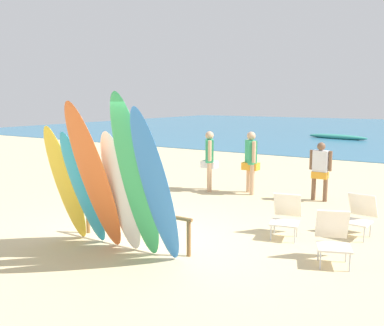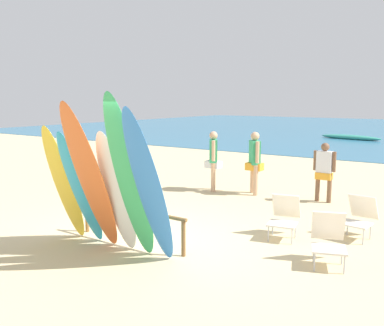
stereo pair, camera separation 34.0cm
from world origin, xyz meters
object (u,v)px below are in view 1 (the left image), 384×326
at_px(beach_chair_red, 333,235).
at_px(beachgoer_by_water, 209,157).
at_px(beachgoer_strolling, 320,167).
at_px(surfboard_green_4, 136,179).
at_px(surfboard_teal_1, 84,190).
at_px(surfboard_rack, 134,217).
at_px(beachgoer_midbeach, 251,158).
at_px(distant_boat, 337,137).
at_px(beach_chair_striped, 360,213).
at_px(surfboard_orange_2, 95,179).
at_px(surfboard_white_3, 121,193).
at_px(beach_chair_blue, 286,214).
at_px(surfboard_yellow_0, 66,185).
at_px(surfboard_blue_5, 156,189).

bearing_deg(beach_chair_red, beachgoer_by_water, 119.73).
distance_m(beachgoer_strolling, beach_chair_red, 4.20).
distance_m(surfboard_green_4, beachgoer_strolling, 5.81).
height_order(surfboard_teal_1, beach_chair_red, surfboard_teal_1).
bearing_deg(beach_chair_red, beachgoer_strolling, 87.87).
relative_size(beachgoer_by_water, beachgoer_strolling, 1.12).
relative_size(surfboard_rack, surfboard_green_4, 0.86).
xyz_separation_m(beachgoer_midbeach, distant_boat, (-1.94, 17.54, -0.82)).
relative_size(surfboard_teal_1, beach_chair_striped, 2.70).
height_order(surfboard_rack, beachgoer_strolling, beachgoer_strolling).
distance_m(beach_chair_striped, distant_boat, 20.38).
bearing_deg(surfboard_orange_2, surfboard_white_3, 28.97).
bearing_deg(beach_chair_red, beach_chair_blue, 120.90).
distance_m(beachgoer_strolling, distant_boat, 17.78).
height_order(surfboard_white_3, beachgoer_by_water, surfboard_white_3).
xyz_separation_m(surfboard_teal_1, surfboard_white_3, (0.76, 0.08, 0.01)).
relative_size(surfboard_teal_1, beachgoer_strolling, 1.47).
height_order(surfboard_yellow_0, surfboard_orange_2, surfboard_orange_2).
distance_m(surfboard_green_4, beachgoer_midbeach, 5.53).
bearing_deg(surfboard_teal_1, surfboard_green_4, -2.16).
distance_m(beach_chair_red, distant_boat, 21.93).
distance_m(surfboard_blue_5, beachgoer_by_water, 5.67).
xyz_separation_m(surfboard_orange_2, surfboard_blue_5, (1.19, 0.06, -0.04)).
bearing_deg(beach_chair_red, surfboard_white_3, -173.22).
xyz_separation_m(surfboard_rack, beachgoer_midbeach, (0.03, 4.81, 0.47)).
relative_size(surfboard_orange_2, beach_chair_red, 3.26).
bearing_deg(surfboard_blue_5, surfboard_rack, 144.79).
height_order(surfboard_orange_2, beachgoer_midbeach, surfboard_orange_2).
xyz_separation_m(beach_chair_red, beach_chair_striped, (0.08, 1.62, -0.01)).
bearing_deg(distant_boat, surfboard_white_3, -84.74).
relative_size(beachgoer_strolling, beach_chair_red, 1.78).
distance_m(surfboard_rack, beachgoer_strolling, 5.32).
height_order(surfboard_yellow_0, beach_chair_red, surfboard_yellow_0).
bearing_deg(surfboard_yellow_0, beachgoer_strolling, 60.51).
xyz_separation_m(surfboard_blue_5, beach_chair_red, (2.15, 1.71, -0.80)).
xyz_separation_m(beachgoer_strolling, beachgoer_midbeach, (-1.82, -0.17, 0.12)).
distance_m(surfboard_yellow_0, beach_chair_blue, 4.03).
height_order(surfboard_green_4, beach_chair_red, surfboard_green_4).
height_order(surfboard_rack, beach_chair_striped, beach_chair_striped).
height_order(surfboard_yellow_0, beach_chair_blue, surfboard_yellow_0).
bearing_deg(beach_chair_striped, beachgoer_midbeach, 151.94).
bearing_deg(surfboard_green_4, beachgoer_strolling, 74.73).
relative_size(surfboard_rack, beach_chair_blue, 2.90).
relative_size(surfboard_green_4, beachgoer_by_water, 1.68).
distance_m(beachgoer_by_water, beach_chair_blue, 4.22).
distance_m(beachgoer_midbeach, beach_chair_red, 4.96).
xyz_separation_m(surfboard_yellow_0, surfboard_blue_5, (2.02, -0.08, 0.17)).
bearing_deg(surfboard_teal_1, surfboard_yellow_0, -178.95).
relative_size(surfboard_green_4, distant_boat, 0.70).
bearing_deg(beach_chair_blue, beachgoer_strolling, 82.41).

